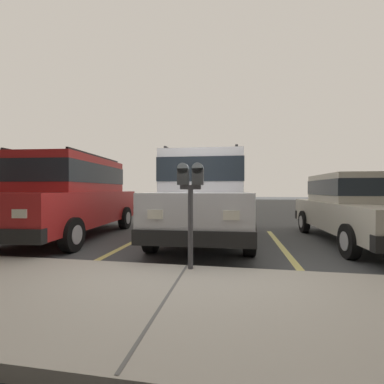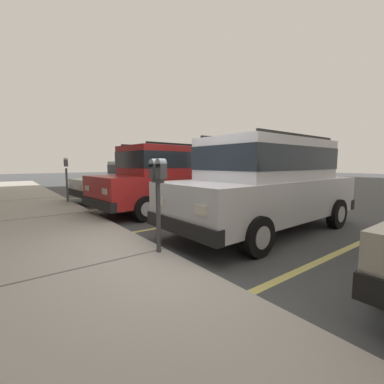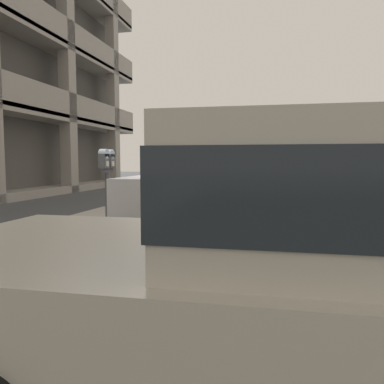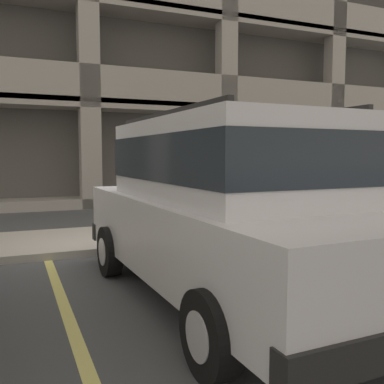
% 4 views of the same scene
% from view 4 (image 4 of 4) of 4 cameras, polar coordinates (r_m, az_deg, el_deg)
% --- Properties ---
extents(ground_plane, '(80.00, 80.00, 0.10)m').
position_cam_4_polar(ground_plane, '(7.04, -5.16, -8.65)').
color(ground_plane, '#444749').
extents(sidewalk, '(40.00, 2.20, 0.12)m').
position_cam_4_polar(sidewalk, '(8.24, -7.95, -5.90)').
color(sidewalk, '#ADA89E').
rests_on(sidewalk, ground_plane).
extents(parking_stall_lines, '(13.00, 4.80, 0.01)m').
position_cam_4_polar(parking_stall_lines, '(6.51, 12.61, -9.39)').
color(parking_stall_lines, '#DBD16B').
rests_on(parking_stall_lines, ground_plane).
extents(silver_suv, '(2.13, 4.84, 2.03)m').
position_cam_4_polar(silver_suv, '(4.66, 4.24, -1.40)').
color(silver_suv, silver).
rests_on(silver_suv, ground_plane).
extents(parking_meter_near, '(0.35, 0.12, 1.42)m').
position_cam_4_polar(parking_meter_near, '(7.17, -6.65, 1.53)').
color(parking_meter_near, '#47474C').
rests_on(parking_meter_near, sidewalk).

